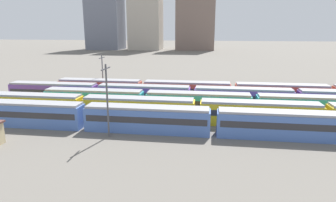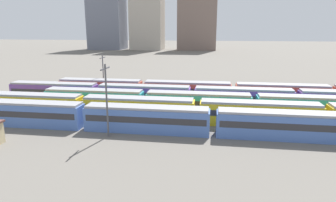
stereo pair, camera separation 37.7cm
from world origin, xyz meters
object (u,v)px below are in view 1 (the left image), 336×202
train_track_3 (243,98)px  train_track_4 (281,93)px  catenary_pole_0 (107,97)px  catenary_pole_1 (103,72)px  train_track_2 (198,103)px  train_track_1 (197,111)px

train_track_3 → train_track_4: same height
catenary_pole_0 → catenary_pole_1: catenary_pole_0 is taller
train_track_2 → catenary_pole_0: bearing=-131.1°
train_track_3 → catenary_pole_1: catenary_pole_1 is taller
train_track_2 → train_track_3: size_ratio=0.60×
train_track_1 → train_track_3: size_ratio=0.80×
train_track_4 → catenary_pole_1: size_ratio=10.74×
train_track_1 → train_track_3: (8.00, 10.40, 0.00)m
catenary_pole_0 → train_track_1: bearing=34.6°
train_track_1 → train_track_2: (-0.13, 5.20, -0.00)m
train_track_1 → train_track_2: size_ratio=1.34×
train_track_1 → train_track_2: 5.20m
train_track_2 → train_track_3: (8.13, 5.20, 0.00)m
train_track_3 → train_track_4: (7.98, 5.20, 0.00)m
train_track_1 → catenary_pole_0: size_ratio=7.45×
train_track_1 → catenary_pole_0: (-11.73, -8.08, 3.66)m
train_track_3 → catenary_pole_0: size_ratio=9.34×
train_track_3 → catenary_pole_1: size_ratio=10.74×
train_track_4 → catenary_pole_1: catenary_pole_1 is taller
train_track_3 → catenary_pole_1: 31.36m
train_track_3 → train_track_1: bearing=-127.6°
train_track_3 → catenary_pole_0: bearing=-136.9°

